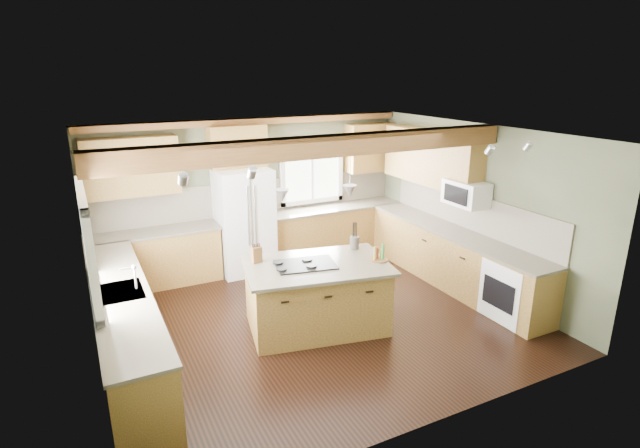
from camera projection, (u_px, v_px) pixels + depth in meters
name	position (u px, v px, depth m)	size (l,w,h in m)	color
floor	(315.00, 318.00, 7.09)	(5.60, 5.60, 0.00)	black
ceiling	(315.00, 134.00, 6.32)	(5.60, 5.60, 0.00)	silver
wall_back	(253.00, 192.00, 8.83)	(5.60, 5.60, 0.00)	#464C36
wall_left	(88.00, 267.00, 5.50)	(5.00, 5.00, 0.00)	#464C36
wall_right	(473.00, 206.00, 7.91)	(5.00, 5.00, 0.00)	#464C36
ceiling_beam	(323.00, 146.00, 6.16)	(5.55, 0.26, 0.26)	#593719
soffit_trim	(252.00, 121.00, 8.38)	(5.55, 0.20, 0.10)	#593719
backsplash_back	(253.00, 197.00, 8.85)	(5.58, 0.03, 0.58)	brown
backsplash_right	(470.00, 211.00, 7.97)	(0.03, 3.70, 0.58)	brown
base_cab_back_left	(156.00, 259.00, 8.07)	(2.02, 0.60, 0.88)	brown
counter_back_left	(153.00, 232.00, 7.93)	(2.06, 0.64, 0.04)	#474134
base_cab_back_right	(334.00, 231.00, 9.48)	(2.62, 0.60, 0.88)	brown
counter_back_right	(334.00, 207.00, 9.34)	(2.66, 0.64, 0.04)	#474134
base_cab_left	(125.00, 328.00, 5.93)	(0.60, 3.70, 0.88)	brown
counter_left	(120.00, 293.00, 5.79)	(0.64, 3.74, 0.04)	#474134
base_cab_right	(452.00, 259.00, 8.08)	(0.60, 3.70, 0.88)	brown
counter_right	(454.00, 232.00, 7.94)	(0.64, 3.74, 0.04)	#474134
upper_cab_back_left	(131.00, 167.00, 7.64)	(1.40, 0.35, 0.90)	brown
upper_cab_over_fridge	(237.00, 146.00, 8.30)	(0.96, 0.35, 0.70)	brown
upper_cab_right	(431.00, 158.00, 8.40)	(0.35, 2.20, 0.90)	brown
upper_cab_back_corner	(369.00, 148.00, 9.48)	(0.90, 0.35, 0.90)	brown
window_left	(86.00, 244.00, 5.48)	(0.04, 1.60, 1.05)	white
window_back	(311.00, 172.00, 9.24)	(1.10, 0.04, 1.00)	white
sink	(120.00, 292.00, 5.79)	(0.50, 0.65, 0.03)	#262628
faucet	(135.00, 278.00, 5.82)	(0.02, 0.02, 0.28)	#B2B2B7
dishwasher	(142.00, 388.00, 4.83)	(0.60, 0.60, 0.84)	white
oven	(514.00, 290.00, 6.97)	(0.60, 0.72, 0.84)	white
microwave	(466.00, 193.00, 7.70)	(0.40, 0.70, 0.38)	white
pendant_left	(282.00, 196.00, 6.19)	(0.18, 0.18, 0.16)	#B2B2B7
pendant_right	(350.00, 191.00, 6.41)	(0.18, 0.18, 0.16)	#B2B2B7
refrigerator	(244.00, 221.00, 8.50)	(0.90, 0.74, 1.80)	silver
island	(317.00, 297.00, 6.73)	(1.78, 1.09, 0.88)	olive
island_top	(317.00, 265.00, 6.59)	(1.90, 1.21, 0.04)	#474134
cooktop	(306.00, 264.00, 6.55)	(0.77, 0.51, 0.02)	black
knife_block	(256.00, 255.00, 6.62)	(0.13, 0.10, 0.22)	brown
utensil_crock	(354.00, 243.00, 7.14)	(0.13, 0.13, 0.18)	#453C37
bottle_tray	(379.00, 253.00, 6.68)	(0.24, 0.24, 0.22)	brown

